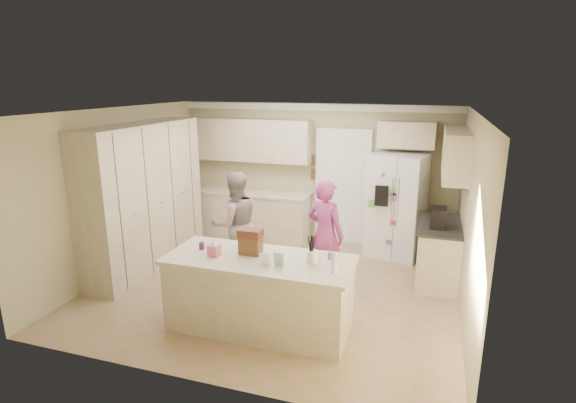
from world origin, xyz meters
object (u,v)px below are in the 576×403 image
(teen_boy, at_px, (235,224))
(dollhouse_body, at_px, (251,245))
(utensil_crock, at_px, (312,257))
(tissue_box, at_px, (214,250))
(teen_girl, at_px, (325,234))
(coffee_maker, at_px, (438,218))
(island_base, at_px, (260,295))
(refrigerator, at_px, (396,206))

(teen_boy, bearing_deg, dollhouse_body, 81.10)
(utensil_crock, relative_size, dollhouse_body, 0.58)
(tissue_box, distance_m, teen_girl, 1.81)
(teen_boy, xyz_separation_m, teen_girl, (1.45, -0.04, -0.00))
(coffee_maker, bearing_deg, tissue_box, -142.43)
(utensil_crock, xyz_separation_m, tissue_box, (-1.20, -0.15, -0.00))
(island_base, xyz_separation_m, teen_boy, (-0.95, 1.41, 0.39))
(refrigerator, relative_size, utensil_crock, 12.00)
(tissue_box, distance_m, dollhouse_body, 0.45)
(island_base, relative_size, utensil_crock, 14.67)
(teen_boy, bearing_deg, tissue_box, 64.56)
(refrigerator, bearing_deg, dollhouse_body, -103.93)
(coffee_maker, distance_m, tissue_box, 3.28)
(dollhouse_body, relative_size, teen_girl, 0.16)
(tissue_box, distance_m, teen_boy, 1.57)
(refrigerator, relative_size, dollhouse_body, 6.92)
(dollhouse_body, height_order, teen_girl, teen_girl)
(refrigerator, xyz_separation_m, dollhouse_body, (-1.52, -2.88, 0.14))
(coffee_maker, xyz_separation_m, teen_girl, (-1.55, -0.53, -0.25))
(dollhouse_body, xyz_separation_m, teen_boy, (-0.80, 1.31, -0.21))
(island_base, relative_size, dollhouse_body, 8.46)
(tissue_box, bearing_deg, coffee_maker, 37.57)
(coffee_maker, bearing_deg, dollhouse_body, -140.71)
(refrigerator, bearing_deg, teen_girl, -104.58)
(refrigerator, xyz_separation_m, coffee_maker, (0.68, -1.08, 0.17))
(island_base, bearing_deg, teen_boy, 124.00)
(coffee_maker, distance_m, teen_boy, 3.05)
(island_base, xyz_separation_m, tissue_box, (-0.55, -0.10, 0.56))
(tissue_box, bearing_deg, utensil_crock, 7.13)
(dollhouse_body, xyz_separation_m, teen_girl, (0.65, 1.27, -0.21))
(coffee_maker, height_order, teen_girl, teen_girl)
(utensil_crock, distance_m, tissue_box, 1.21)
(coffee_maker, relative_size, teen_girl, 0.18)
(island_base, bearing_deg, teen_girl, 70.04)
(teen_boy, bearing_deg, island_base, 83.66)
(utensil_crock, height_order, dollhouse_body, dollhouse_body)
(tissue_box, xyz_separation_m, teen_girl, (1.05, 1.47, -0.17))
(refrigerator, bearing_deg, teen_boy, -132.07)
(dollhouse_body, bearing_deg, island_base, -33.69)
(utensil_crock, height_order, teen_girl, teen_girl)
(teen_girl, bearing_deg, coffee_maker, -140.63)
(utensil_crock, relative_size, tissue_box, 1.07)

